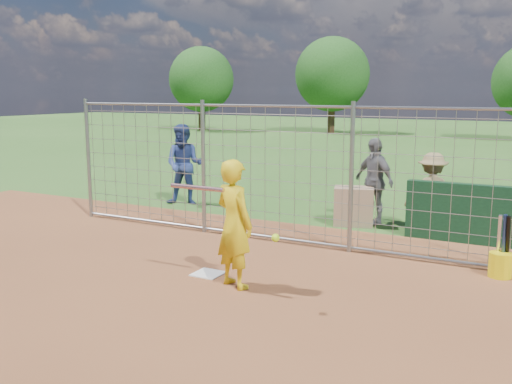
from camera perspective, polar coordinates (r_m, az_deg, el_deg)
The scene contains 12 objects.
ground at distance 8.99m, azimuth -4.12°, elevation -7.87°, with size 100.00×100.00×0.00m, color #2D591E.
infield_dirt at distance 6.81m, azimuth -18.09°, elevation -14.35°, with size 18.00×18.00×0.00m, color brown.
home_plate at distance 8.83m, azimuth -4.82°, elevation -8.15°, with size 0.43×0.43×0.02m, color silver.
dugout_wall at distance 11.12m, azimuth 21.39°, elevation -2.13°, with size 2.60×0.20×1.10m, color #11381E.
batter at distance 8.04m, azimuth -2.19°, elevation -3.21°, with size 0.67×0.44×1.84m, color yellow.
bystander_a at distance 14.06m, azimuth -7.18°, elevation 2.73°, with size 0.96×0.75×1.97m, color navy.
bystander_b at distance 12.22m, azimuth 11.69°, elevation 1.11°, with size 1.06×0.44×1.81m, color slate.
bystander_c at distance 11.75m, azimuth 17.16°, elevation -0.05°, with size 1.02×0.59×1.58m, color olive.
equipment_bin at distance 12.04m, azimuth 9.73°, elevation -1.41°, with size 0.80×0.55×0.80m, color tan.
equipment_in_play at distance 7.70m, azimuth -4.16°, elevation -0.70°, with size 1.81×0.33×0.58m.
bucket_with_bats at distance 9.36m, azimuth 23.28°, elevation -6.40°, with size 0.34×0.36×0.97m.
backstop_fence at distance 10.41m, azimuth 1.64°, elevation 1.75°, with size 9.08×0.08×2.60m.
Camera 1 is at (4.57, -7.23, 2.77)m, focal length 40.00 mm.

